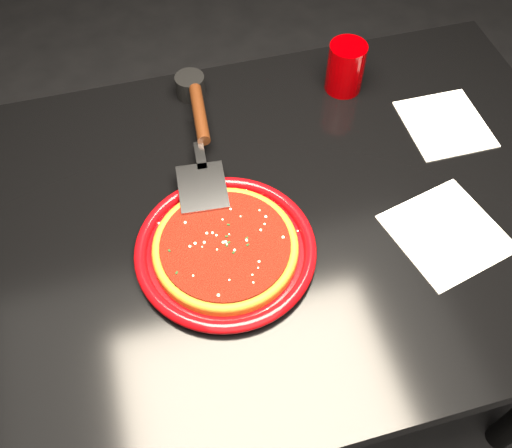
{
  "coord_description": "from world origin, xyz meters",
  "views": [
    {
      "loc": [
        -0.18,
        -0.55,
        1.55
      ],
      "look_at": [
        -0.03,
        -0.03,
        0.77
      ],
      "focal_mm": 40.0,
      "sensor_mm": 36.0,
      "label": 1
    }
  ],
  "objects_px": {
    "plate": "(226,249)",
    "ramekin": "(190,86)",
    "cup": "(346,67)",
    "pizza_server": "(202,146)",
    "table": "(267,309)"
  },
  "relations": [
    {
      "from": "table",
      "to": "ramekin",
      "type": "relative_size",
      "value": 20.33
    },
    {
      "from": "plate",
      "to": "ramekin",
      "type": "height_order",
      "value": "ramekin"
    },
    {
      "from": "cup",
      "to": "ramekin",
      "type": "bearing_deg",
      "value": 168.65
    },
    {
      "from": "plate",
      "to": "ramekin",
      "type": "relative_size",
      "value": 5.08
    },
    {
      "from": "pizza_server",
      "to": "ramekin",
      "type": "bearing_deg",
      "value": 90.74
    },
    {
      "from": "cup",
      "to": "plate",
      "type": "bearing_deg",
      "value": -134.79
    },
    {
      "from": "ramekin",
      "to": "cup",
      "type": "bearing_deg",
      "value": -11.35
    },
    {
      "from": "pizza_server",
      "to": "ramekin",
      "type": "relative_size",
      "value": 5.96
    },
    {
      "from": "table",
      "to": "pizza_server",
      "type": "distance_m",
      "value": 0.45
    },
    {
      "from": "table",
      "to": "plate",
      "type": "xyz_separation_m",
      "value": [
        -0.09,
        -0.06,
        0.39
      ]
    },
    {
      "from": "table",
      "to": "ramekin",
      "type": "bearing_deg",
      "value": 102.39
    },
    {
      "from": "cup",
      "to": "ramekin",
      "type": "distance_m",
      "value": 0.31
    },
    {
      "from": "pizza_server",
      "to": "cup",
      "type": "bearing_deg",
      "value": 25.5
    },
    {
      "from": "table",
      "to": "plate",
      "type": "height_order",
      "value": "plate"
    },
    {
      "from": "cup",
      "to": "table",
      "type": "bearing_deg",
      "value": -130.86
    }
  ]
}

